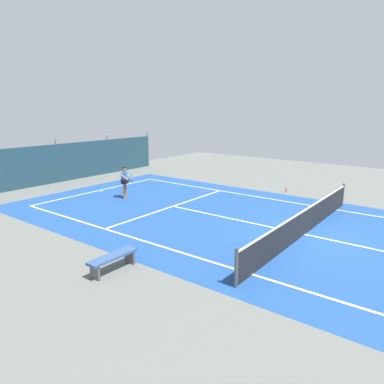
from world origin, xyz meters
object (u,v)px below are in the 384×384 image
(tennis_player, at_px, (125,180))
(tennis_ball_near_player, at_px, (206,192))
(tennis_net, at_px, (305,222))
(water_bottle, at_px, (286,190))
(courtside_bench, at_px, (113,259))

(tennis_player, height_order, tennis_ball_near_player, tennis_player)
(tennis_net, height_order, water_bottle, tennis_net)
(tennis_player, distance_m, courtside_bench, 8.62)
(tennis_net, xyz_separation_m, tennis_player, (-0.26, 9.43, 0.45))
(tennis_net, relative_size, water_bottle, 42.17)
(tennis_net, xyz_separation_m, water_bottle, (6.08, 3.28, -0.39))
(tennis_net, xyz_separation_m, courtside_bench, (-6.31, 3.31, -0.14))
(tennis_net, distance_m, tennis_ball_near_player, 7.64)
(courtside_bench, bearing_deg, water_bottle, -0.17)
(tennis_ball_near_player, relative_size, water_bottle, 0.28)
(tennis_net, bearing_deg, water_bottle, 28.31)
(tennis_ball_near_player, bearing_deg, courtside_bench, -159.92)
(tennis_ball_near_player, xyz_separation_m, courtside_bench, (-9.67, -3.54, 0.34))
(tennis_player, height_order, water_bottle, tennis_player)
(water_bottle, bearing_deg, courtside_bench, 179.83)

